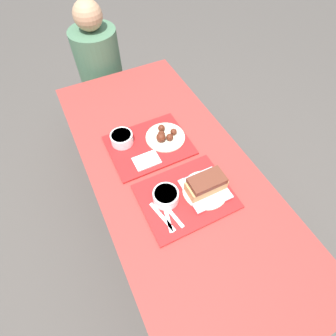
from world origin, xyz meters
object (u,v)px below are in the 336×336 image
object	(u,v)px
brisket_sandwich_plate	(206,186)
bowl_coleslaw_far	(122,138)
tray_far	(149,145)
bowl_coleslaw_near	(166,196)
tray_near	(186,196)
wings_plate_far	(165,136)
person_seated_across	(98,58)

from	to	relation	value
brisket_sandwich_plate	bowl_coleslaw_far	bearing A→B (deg)	118.05
brisket_sandwich_plate	bowl_coleslaw_far	size ratio (longest dim) A/B	1.81
tray_far	brisket_sandwich_plate	world-z (taller)	brisket_sandwich_plate
bowl_coleslaw_near	brisket_sandwich_plate	xyz separation A→B (m)	(0.19, -0.04, 0.01)
tray_far	brisket_sandwich_plate	size ratio (longest dim) A/B	1.98
tray_far	bowl_coleslaw_near	size ratio (longest dim) A/B	3.60
tray_far	bowl_coleslaw_near	world-z (taller)	bowl_coleslaw_near
brisket_sandwich_plate	tray_near	bearing A→B (deg)	171.64
tray_near	brisket_sandwich_plate	distance (m)	0.11
tray_far	wings_plate_far	bearing A→B (deg)	2.97
brisket_sandwich_plate	tray_far	bearing A→B (deg)	107.87
brisket_sandwich_plate	person_seated_across	world-z (taller)	person_seated_across
bowl_coleslaw_far	wings_plate_far	distance (m)	0.23
brisket_sandwich_plate	person_seated_across	xyz separation A→B (m)	(-0.12, 1.30, -0.05)
bowl_coleslaw_far	person_seated_across	world-z (taller)	person_seated_across
tray_far	brisket_sandwich_plate	distance (m)	0.40
tray_near	person_seated_across	size ratio (longest dim) A/B	0.64
bowl_coleslaw_near	bowl_coleslaw_far	distance (m)	0.42
bowl_coleslaw_far	tray_far	bearing A→B (deg)	-32.95
bowl_coleslaw_near	brisket_sandwich_plate	distance (m)	0.19
brisket_sandwich_plate	bowl_coleslaw_far	world-z (taller)	brisket_sandwich_plate
tray_far	bowl_coleslaw_far	distance (m)	0.15
bowl_coleslaw_near	tray_far	bearing A→B (deg)	79.05
brisket_sandwich_plate	wings_plate_far	bearing A→B (deg)	93.78
person_seated_across	tray_far	bearing A→B (deg)	-90.15
tray_far	person_seated_across	distance (m)	0.92
wings_plate_far	person_seated_across	distance (m)	0.92
wings_plate_far	person_seated_across	xyz separation A→B (m)	(-0.09, 0.91, -0.03)
bowl_coleslaw_near	wings_plate_far	distance (m)	0.38
tray_far	bowl_coleslaw_near	xyz separation A→B (m)	(-0.07, -0.34, 0.04)
bowl_coleslaw_near	person_seated_across	size ratio (longest dim) A/B	0.18
person_seated_across	tray_near	bearing A→B (deg)	-88.89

